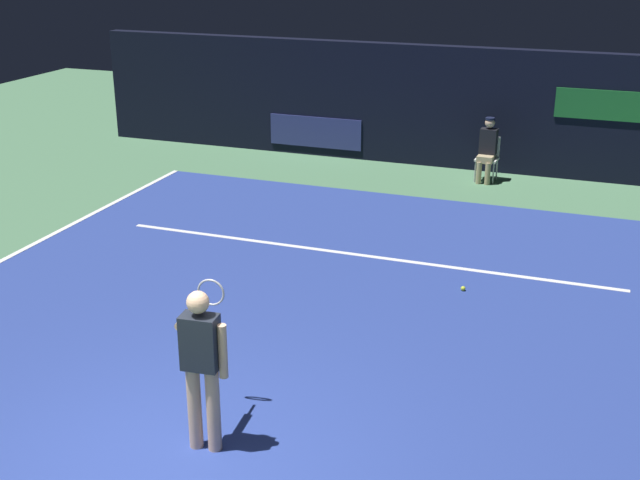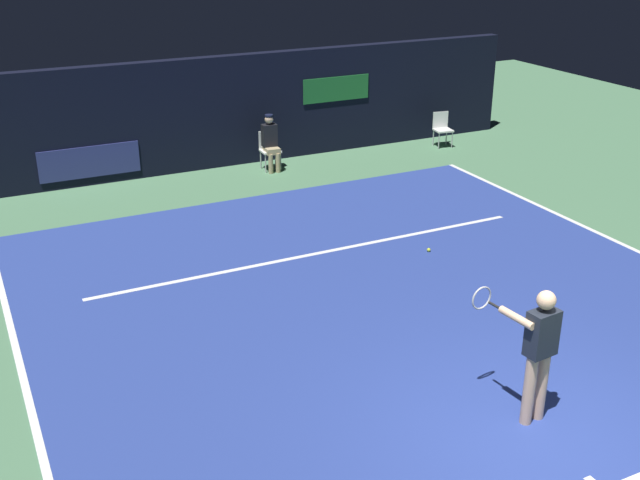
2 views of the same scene
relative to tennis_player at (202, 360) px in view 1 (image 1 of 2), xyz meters
The scene contains 8 objects.
ground_plane 3.85m from the tennis_player, 92.22° to the left, with size 32.21×32.21×0.00m, color #4C7A56.
court_surface 3.85m from the tennis_player, 92.22° to the left, with size 10.51×10.23×0.01m, color navy.
line_sideline_right 6.59m from the tennis_player, 145.22° to the left, with size 0.10×10.23×0.01m, color white.
line_service 5.59m from the tennis_player, 91.50° to the left, with size 8.20×0.10×0.01m, color white.
back_wall 11.29m from the tennis_player, 90.75° to the left, with size 16.33×0.33×2.60m.
tennis_player is the anchor object (origin of this frame).
line_judge_on_chair 10.47m from the tennis_player, 84.36° to the left, with size 0.46×0.54×1.32m.
tennis_ball 5.09m from the tennis_player, 70.27° to the left, with size 0.07×0.07×0.07m, color #CCE033.
Camera 1 is at (3.68, -5.88, 4.92)m, focal length 46.60 mm.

